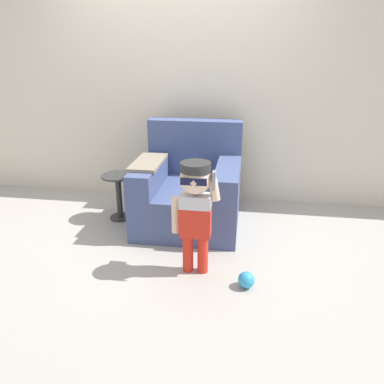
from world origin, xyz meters
TOP-DOWN VIEW (x-y plane):
  - ground_plane at (0.00, 0.00)m, footprint 10.00×10.00m
  - wall_back at (0.00, 0.69)m, footprint 10.00×0.05m
  - armchair at (0.21, 0.02)m, footprint 0.98×1.03m
  - person_child at (0.39, -0.90)m, footprint 0.36×0.27m
  - side_table at (-0.50, -0.05)m, footprint 0.32×0.32m
  - toy_ball at (0.79, -1.06)m, footprint 0.12×0.12m

SIDE VIEW (x-z plane):
  - ground_plane at x=0.00m, z-range 0.00..0.00m
  - toy_ball at x=0.79m, z-range 0.00..0.12m
  - side_table at x=-0.50m, z-range 0.05..0.52m
  - armchair at x=0.21m, z-range -0.14..0.81m
  - person_child at x=0.39m, z-range 0.15..1.03m
  - wall_back at x=0.00m, z-range 0.00..2.60m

